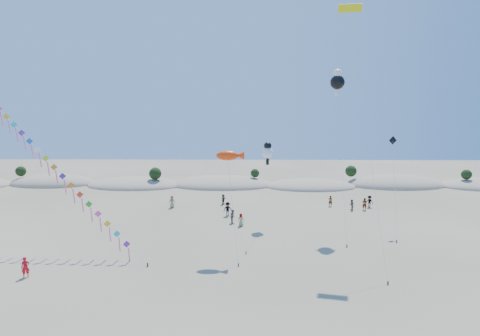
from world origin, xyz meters
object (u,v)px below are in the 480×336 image
at_px(parafoil_kite, 351,13).
at_px(flyer_foreground, 25,267).
at_px(kite_train, 15,126).
at_px(fish_kite, 230,156).

height_order(parafoil_kite, flyer_foreground, parafoil_kite).
bearing_deg(parafoil_kite, kite_train, 179.33).
bearing_deg(fish_kite, kite_train, 171.69).
bearing_deg(parafoil_kite, flyer_foreground, -161.91).
bearing_deg(kite_train, parafoil_kite, -0.67).
height_order(kite_train, fish_kite, kite_train).
xyz_separation_m(kite_train, flyer_foreground, (5.66, -10.00, -11.55)).
bearing_deg(kite_train, fish_kite, -8.31).
xyz_separation_m(fish_kite, flyer_foreground, (-17.41, -6.63, -8.86)).
bearing_deg(fish_kite, flyer_foreground, -159.17).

